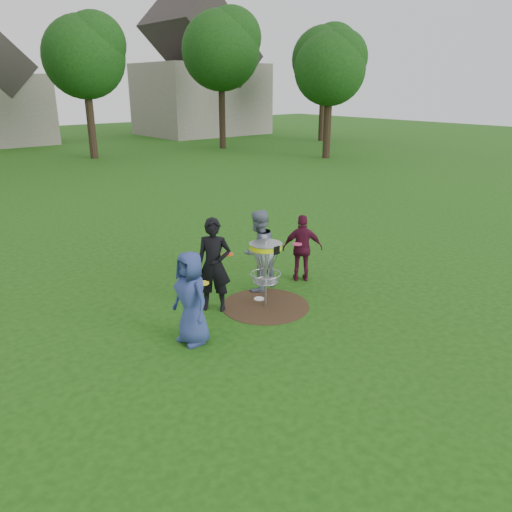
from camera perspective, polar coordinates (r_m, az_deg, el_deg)
ground at (r=10.28m, az=1.07°, el=-5.70°), size 100.00×100.00×0.00m
dirt_patch at (r=10.28m, az=1.08°, el=-5.68°), size 1.80×1.80×0.01m
player_blue at (r=8.64m, az=-7.42°, el=-4.79°), size 0.57×0.84×1.67m
player_black at (r=9.81m, az=-4.84°, el=-1.04°), size 0.80×0.81×1.89m
player_grey at (r=10.77m, az=0.26°, el=0.61°), size 1.02×0.88×1.79m
player_maroon at (r=11.37m, az=5.33°, el=0.89°), size 0.94×0.86×1.55m
disc_on_grass at (r=10.57m, az=0.36°, el=-4.92°), size 0.22×0.22×0.02m
disc_golf_basket at (r=9.89m, az=1.11°, el=-0.33°), size 0.66×0.67×1.38m
held_discs at (r=9.98m, az=-0.68°, el=0.07°), size 3.22×1.02×0.22m
house_row at (r=41.57m, az=-25.78°, el=17.06°), size 44.50×10.65×11.62m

